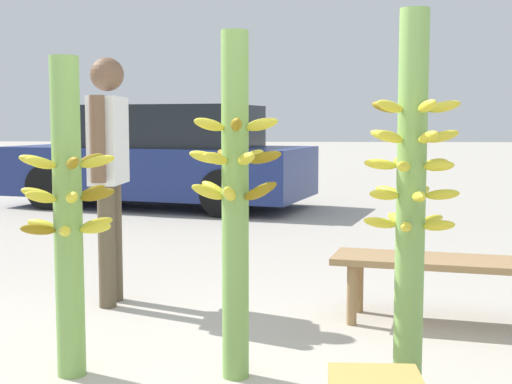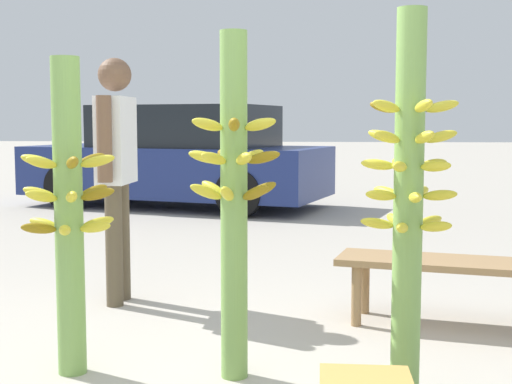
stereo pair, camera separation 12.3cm
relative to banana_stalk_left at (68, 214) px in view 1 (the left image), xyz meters
The scene contains 6 objects.
banana_stalk_left is the anchor object (origin of this frame).
banana_stalk_center 0.79m from the banana_stalk_left, ahead, with size 0.45×0.45×1.63m.
banana_stalk_right 1.58m from the banana_stalk_left, ahead, with size 0.41×0.41×1.68m.
vendor_person 1.37m from the banana_stalk_left, 96.54° to the left, with size 0.22×0.60×1.63m.
market_bench 2.27m from the banana_stalk_left, 24.93° to the left, with size 1.49×0.73×0.40m.
parked_car 6.83m from the banana_stalk_left, 96.85° to the left, with size 4.56×2.86×1.44m.
Camera 1 is at (0.31, -2.75, 1.22)m, focal length 50.00 mm.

